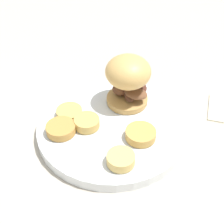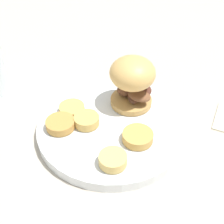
# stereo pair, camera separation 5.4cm
# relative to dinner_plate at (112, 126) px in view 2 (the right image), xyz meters

# --- Properties ---
(ground_plane) EXTENTS (4.00, 4.00, 0.00)m
(ground_plane) POSITION_rel_dinner_plate_xyz_m (0.00, 0.00, -0.01)
(ground_plane) COLOR #B2A899
(dinner_plate) EXTENTS (0.27, 0.27, 0.02)m
(dinner_plate) POSITION_rel_dinner_plate_xyz_m (0.00, 0.00, 0.00)
(dinner_plate) COLOR white
(dinner_plate) RESTS_ON ground_plane
(sandwich) EXTENTS (0.08, 0.09, 0.10)m
(sandwich) POSITION_rel_dinner_plate_xyz_m (-0.01, 0.07, 0.06)
(sandwich) COLOR tan
(sandwich) RESTS_ON dinner_plate
(potato_round_0) EXTENTS (0.04, 0.04, 0.02)m
(potato_round_0) POSITION_rel_dinner_plate_xyz_m (0.06, -0.07, 0.02)
(potato_round_0) COLOR #DBB766
(potato_round_0) RESTS_ON dinner_plate
(potato_round_1) EXTENTS (0.05, 0.05, 0.01)m
(potato_round_1) POSITION_rel_dinner_plate_xyz_m (-0.06, -0.07, 0.02)
(potato_round_1) COLOR #BC8942
(potato_round_1) RESTS_ON dinner_plate
(potato_round_2) EXTENTS (0.05, 0.05, 0.01)m
(potato_round_2) POSITION_rel_dinner_plate_xyz_m (-0.08, -0.02, 0.02)
(potato_round_2) COLOR tan
(potato_round_2) RESTS_ON dinner_plate
(potato_round_3) EXTENTS (0.05, 0.05, 0.01)m
(potato_round_3) POSITION_rel_dinner_plate_xyz_m (0.06, -0.01, 0.02)
(potato_round_3) COLOR tan
(potato_round_3) RESTS_ON dinner_plate
(potato_round_4) EXTENTS (0.05, 0.05, 0.02)m
(potato_round_4) POSITION_rel_dinner_plate_xyz_m (-0.03, -0.03, 0.02)
(potato_round_4) COLOR tan
(potato_round_4) RESTS_ON dinner_plate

